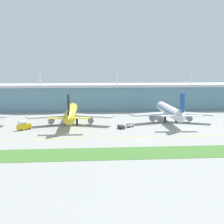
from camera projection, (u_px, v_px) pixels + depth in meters
ground_plane at (141, 140)px, 146.66m from camera, size 600.00×600.00×0.00m
terminal_building at (116, 96)px, 251.58m from camera, size 288.00×34.00×28.15m
airliner_near_middle at (71, 113)px, 184.25m from camera, size 48.80×58.94×18.90m
airliner_far_middle at (170, 111)px, 192.65m from camera, size 48.78×60.41×18.90m
taxiway_stripe_mid_west at (57, 139)px, 148.30m from camera, size 28.00×0.70×0.04m
taxiway_stripe_centre at (132, 137)px, 151.26m from camera, size 28.00×0.70×0.04m
taxiway_stripe_mid_east at (205, 136)px, 154.23m from camera, size 28.00×0.70×0.04m
grass_verge at (151, 153)px, 124.19m from camera, size 300.00×18.00×0.10m
baggage_cart at (130, 125)px, 176.27m from camera, size 4.01×3.47×2.48m
pushback_tug at (121, 127)px, 172.18m from camera, size 3.68×4.94×1.85m
fuel_truck at (24, 126)px, 168.57m from camera, size 7.00×6.85×4.95m
safety_cone_left_wingtip at (174, 129)px, 169.21m from camera, size 0.56×0.56×0.70m
safety_cone_nose_front at (161, 126)px, 177.57m from camera, size 0.56×0.56×0.70m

